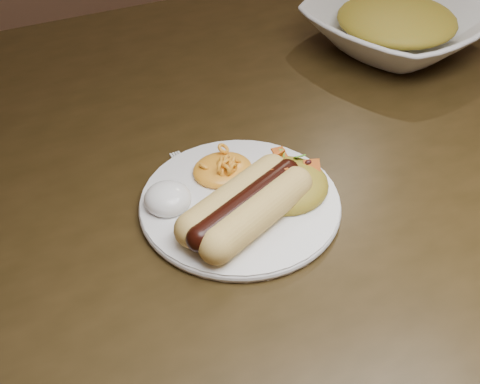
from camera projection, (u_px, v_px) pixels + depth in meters
name	position (u px, v px, depth m)	size (l,w,h in m)	color
table	(274.00, 174.00, 0.82)	(1.60, 0.90, 0.75)	black
plate	(240.00, 203.00, 0.63)	(0.22, 0.22, 0.01)	white
hotdog	(246.00, 205.00, 0.59)	(0.14, 0.12, 0.04)	#FFD974
mac_and_cheese	(223.00, 163.00, 0.65)	(0.07, 0.06, 0.03)	yellow
sour_cream	(167.00, 193.00, 0.61)	(0.05, 0.05, 0.03)	white
taco_salad	(286.00, 178.00, 0.63)	(0.10, 0.09, 0.04)	#B46510
fork	(200.00, 192.00, 0.65)	(0.02, 0.16, 0.00)	silver
serving_bowl	(395.00, 28.00, 0.90)	(0.27, 0.27, 0.07)	silver
bowl_filling	(397.00, 18.00, 0.89)	(0.19, 0.19, 0.05)	#B46510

